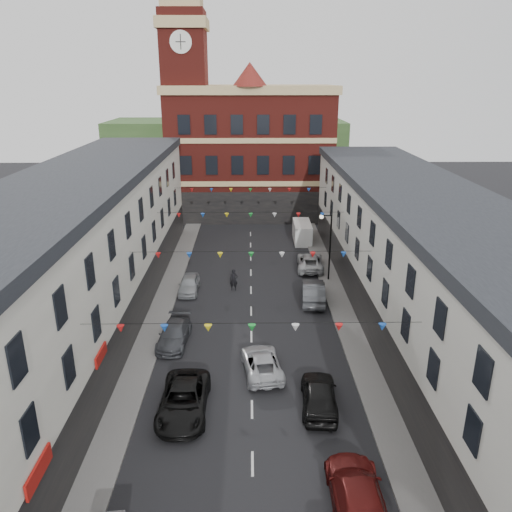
{
  "coord_description": "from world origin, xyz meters",
  "views": [
    {
      "loc": [
        -0.07,
        -26.41,
        16.73
      ],
      "look_at": [
        0.38,
        8.99,
        4.11
      ],
      "focal_mm": 35.0,
      "sensor_mm": 36.0,
      "label": 1
    }
  ],
  "objects_px": {
    "car_left_e": "(189,284)",
    "white_van": "(302,232)",
    "car_right_d": "(319,395)",
    "moving_car": "(262,363)",
    "car_right_f": "(310,262)",
    "pedestrian": "(234,280)",
    "car_right_c": "(357,495)",
    "car_right_e": "(313,292)",
    "street_lamp": "(328,238)",
    "car_left_c": "(184,400)",
    "car_left_d": "(174,334)"
  },
  "relations": [
    {
      "from": "car_right_e",
      "to": "white_van",
      "type": "relative_size",
      "value": 1.06
    },
    {
      "from": "car_left_c",
      "to": "car_right_e",
      "type": "height_order",
      "value": "car_right_e"
    },
    {
      "from": "car_right_c",
      "to": "white_van",
      "type": "relative_size",
      "value": 1.14
    },
    {
      "from": "car_left_e",
      "to": "moving_car",
      "type": "distance_m",
      "value": 13.44
    },
    {
      "from": "moving_car",
      "to": "white_van",
      "type": "distance_m",
      "value": 26.2
    },
    {
      "from": "car_left_e",
      "to": "street_lamp",
      "type": "bearing_deg",
      "value": 11.31
    },
    {
      "from": "street_lamp",
      "to": "white_van",
      "type": "distance_m",
      "value": 11.72
    },
    {
      "from": "car_left_e",
      "to": "car_right_f",
      "type": "relative_size",
      "value": 0.79
    },
    {
      "from": "car_left_e",
      "to": "white_van",
      "type": "distance_m",
      "value": 17.29
    },
    {
      "from": "car_right_e",
      "to": "pedestrian",
      "type": "relative_size",
      "value": 2.71
    },
    {
      "from": "car_right_e",
      "to": "white_van",
      "type": "bearing_deg",
      "value": -87.25
    },
    {
      "from": "car_left_d",
      "to": "car_right_c",
      "type": "height_order",
      "value": "car_right_c"
    },
    {
      "from": "street_lamp",
      "to": "pedestrian",
      "type": "height_order",
      "value": "street_lamp"
    },
    {
      "from": "street_lamp",
      "to": "car_right_d",
      "type": "xyz_separation_m",
      "value": [
        -2.95,
        -17.86,
        -3.11
      ]
    },
    {
      "from": "car_right_c",
      "to": "car_right_d",
      "type": "bearing_deg",
      "value": -83.74
    },
    {
      "from": "car_right_c",
      "to": "car_right_e",
      "type": "bearing_deg",
      "value": -91.11
    },
    {
      "from": "car_right_d",
      "to": "car_right_e",
      "type": "distance_m",
      "value": 13.67
    },
    {
      "from": "car_right_c",
      "to": "car_right_f",
      "type": "height_order",
      "value": "car_right_c"
    },
    {
      "from": "street_lamp",
      "to": "car_right_e",
      "type": "bearing_deg",
      "value": -110.81
    },
    {
      "from": "car_right_d",
      "to": "white_van",
      "type": "relative_size",
      "value": 0.99
    },
    {
      "from": "car_left_e",
      "to": "car_left_d",
      "type": "bearing_deg",
      "value": -89.73
    },
    {
      "from": "car_left_e",
      "to": "car_right_d",
      "type": "distance_m",
      "value": 17.89
    },
    {
      "from": "moving_car",
      "to": "pedestrian",
      "type": "distance_m",
      "value": 12.61
    },
    {
      "from": "pedestrian",
      "to": "street_lamp",
      "type": "bearing_deg",
      "value": 15.95
    },
    {
      "from": "car_right_e",
      "to": "car_right_f",
      "type": "relative_size",
      "value": 1.0
    },
    {
      "from": "car_left_d",
      "to": "car_right_d",
      "type": "relative_size",
      "value": 0.98
    },
    {
      "from": "car_right_c",
      "to": "moving_car",
      "type": "relative_size",
      "value": 1.15
    },
    {
      "from": "street_lamp",
      "to": "moving_car",
      "type": "relative_size",
      "value": 1.29
    },
    {
      "from": "street_lamp",
      "to": "car_left_d",
      "type": "relative_size",
      "value": 1.32
    },
    {
      "from": "street_lamp",
      "to": "car_left_e",
      "type": "distance_m",
      "value": 12.32
    },
    {
      "from": "car_right_d",
      "to": "moving_car",
      "type": "relative_size",
      "value": 1.0
    },
    {
      "from": "car_left_e",
      "to": "moving_car",
      "type": "xyz_separation_m",
      "value": [
        5.73,
        -12.15,
        -0.02
      ]
    },
    {
      "from": "car_right_c",
      "to": "car_left_c",
      "type": "bearing_deg",
      "value": -38.75
    },
    {
      "from": "street_lamp",
      "to": "white_van",
      "type": "xyz_separation_m",
      "value": [
        -0.95,
        11.32,
        -2.87
      ]
    },
    {
      "from": "car_left_e",
      "to": "car_left_c",
      "type": "bearing_deg",
      "value": -84.09
    },
    {
      "from": "car_right_e",
      "to": "car_right_c",
      "type": "bearing_deg",
      "value": 93.28
    },
    {
      "from": "car_right_f",
      "to": "pedestrian",
      "type": "distance_m",
      "value": 8.48
    },
    {
      "from": "car_right_e",
      "to": "moving_car",
      "type": "relative_size",
      "value": 1.06
    },
    {
      "from": "car_left_d",
      "to": "white_van",
      "type": "height_order",
      "value": "white_van"
    },
    {
      "from": "white_van",
      "to": "pedestrian",
      "type": "xyz_separation_m",
      "value": [
        -7.03,
        -13.27,
        -0.12
      ]
    },
    {
      "from": "car_right_d",
      "to": "car_right_e",
      "type": "xyz_separation_m",
      "value": [
        1.33,
        13.61,
        0.03
      ]
    },
    {
      "from": "car_right_e",
      "to": "pedestrian",
      "type": "xyz_separation_m",
      "value": [
        -6.37,
        2.3,
        0.1
      ]
    },
    {
      "from": "white_van",
      "to": "car_right_d",
      "type": "bearing_deg",
      "value": -93.04
    },
    {
      "from": "car_right_d",
      "to": "moving_car",
      "type": "xyz_separation_m",
      "value": [
        -2.99,
        3.47,
        -0.14
      ]
    },
    {
      "from": "car_left_c",
      "to": "car_right_d",
      "type": "height_order",
      "value": "car_right_d"
    },
    {
      "from": "street_lamp",
      "to": "car_right_f",
      "type": "relative_size",
      "value": 1.21
    },
    {
      "from": "car_right_c",
      "to": "car_right_f",
      "type": "distance_m",
      "value": 27.62
    },
    {
      "from": "moving_car",
      "to": "car_right_f",
      "type": "bearing_deg",
      "value": -113.73
    },
    {
      "from": "car_left_d",
      "to": "car_right_e",
      "type": "height_order",
      "value": "car_right_e"
    },
    {
      "from": "car_right_c",
      "to": "white_van",
      "type": "distance_m",
      "value": 36.01
    }
  ]
}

